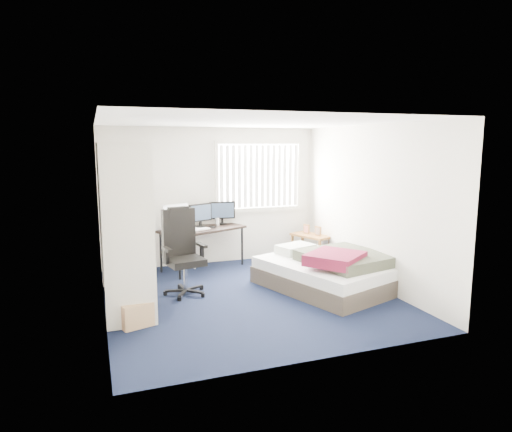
{
  "coord_description": "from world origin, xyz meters",
  "views": [
    {
      "loc": [
        -2.07,
        -6.04,
        2.2
      ],
      "look_at": [
        0.25,
        0.4,
        1.12
      ],
      "focal_mm": 32.0,
      "sensor_mm": 36.0,
      "label": 1
    }
  ],
  "objects": [
    {
      "name": "ground",
      "position": [
        0.0,
        0.0,
        0.0
      ],
      "size": [
        4.2,
        4.2,
        0.0
      ],
      "primitive_type": "plane",
      "color": "black",
      "rests_on": "ground"
    },
    {
      "name": "room_shell",
      "position": [
        0.0,
        0.0,
        1.51
      ],
      "size": [
        4.2,
        4.2,
        4.2
      ],
      "color": "silver",
      "rests_on": "ground"
    },
    {
      "name": "window_assembly",
      "position": [
        0.9,
        2.04,
        1.6
      ],
      "size": [
        1.72,
        0.09,
        1.32
      ],
      "color": "white",
      "rests_on": "ground"
    },
    {
      "name": "closet",
      "position": [
        -1.67,
        0.27,
        1.35
      ],
      "size": [
        0.64,
        1.84,
        2.22
      ],
      "color": "beige",
      "rests_on": "ground"
    },
    {
      "name": "desk",
      "position": [
        -0.29,
        1.75,
        0.76
      ],
      "size": [
        1.64,
        1.22,
        1.19
      ],
      "color": "black",
      "rests_on": "ground"
    },
    {
      "name": "office_chair",
      "position": [
        -0.87,
        0.51,
        0.49
      ],
      "size": [
        0.7,
        0.7,
        1.28
      ],
      "color": "black",
      "rests_on": "ground"
    },
    {
      "name": "footstool",
      "position": [
        -0.55,
        1.85,
        0.21
      ],
      "size": [
        0.33,
        0.27,
        0.27
      ],
      "color": "white",
      "rests_on": "ground"
    },
    {
      "name": "nightstand",
      "position": [
        1.75,
        1.52,
        0.45
      ],
      "size": [
        0.64,
        0.84,
        0.7
      ],
      "color": "brown",
      "rests_on": "ground"
    },
    {
      "name": "bed",
      "position": [
        1.28,
        -0.04,
        0.28
      ],
      "size": [
        2.01,
        2.31,
        0.64
      ],
      "color": "#433A30",
      "rests_on": "ground"
    },
    {
      "name": "pine_box",
      "position": [
        -1.65,
        -0.53,
        0.15
      ],
      "size": [
        0.47,
        0.41,
        0.3
      ],
      "primitive_type": "cube",
      "rotation": [
        0.0,
        0.0,
        0.31
      ],
      "color": "#AE7A57",
      "rests_on": "ground"
    }
  ]
}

